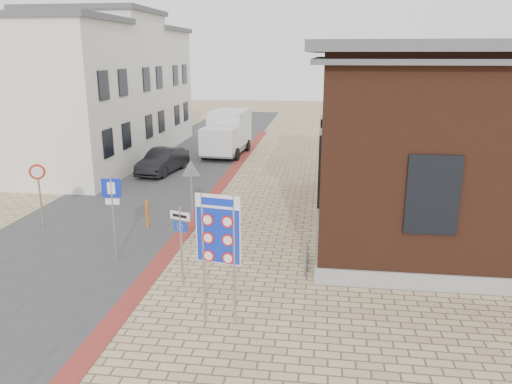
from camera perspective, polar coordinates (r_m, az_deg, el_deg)
The scene contains 16 objects.
ground at distance 14.27m, azimuth -5.51°, elevation -11.43°, with size 120.00×120.00×0.00m, color tan.
road_strip at distance 29.38m, azimuth -9.42°, elevation 2.62°, with size 7.00×60.00×0.02m, color #38383A.
curb_strip at distance 23.81m, azimuth -4.81°, elevation -0.23°, with size 0.60×40.00×0.02m, color maroon.
brick_building at distance 20.49m, azimuth 24.64°, elevation 5.78°, with size 13.00×13.00×6.80m.
townhouse_near at distance 28.20m, azimuth -22.52°, elevation 9.70°, with size 7.40×6.40×8.30m.
townhouse_mid at distance 33.50m, azimuth -17.47°, elevation 11.58°, with size 7.40×6.40×9.10m.
townhouse_far at distance 39.04m, azimuth -13.70°, elevation 11.71°, with size 7.40×6.40×8.30m.
bike_rack at distance 15.83m, azimuth 5.76°, elevation -7.57°, with size 0.08×1.80×0.60m.
sedan at distance 28.37m, azimuth -10.61°, elevation 3.50°, with size 1.45×4.15×1.37m, color black.
box_truck at distance 33.01m, azimuth -3.31°, elevation 6.79°, with size 2.61×5.58×2.85m.
border_sign at distance 11.84m, azimuth -4.33°, elevation -4.55°, with size 1.12×0.25×3.31m.
essen_sign at distance 14.10m, azimuth -8.58°, elevation -4.85°, with size 0.62×0.26×2.40m.
parking_sign at distance 16.42m, azimuth -16.08°, elevation -1.15°, with size 0.61×0.12×2.78m.
yield_sign at distance 19.59m, azimuth -7.42°, elevation 1.84°, with size 0.86×0.21×2.45m.
speed_sign at distance 20.44m, azimuth -23.57°, elevation 0.72°, with size 0.56×0.25×2.50m.
bollard at distance 19.47m, azimuth -12.32°, elevation -2.50°, with size 0.10×0.10×1.10m, color #DD5A0B.
Camera 1 is at (3.01, -12.37, 6.44)m, focal length 35.00 mm.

